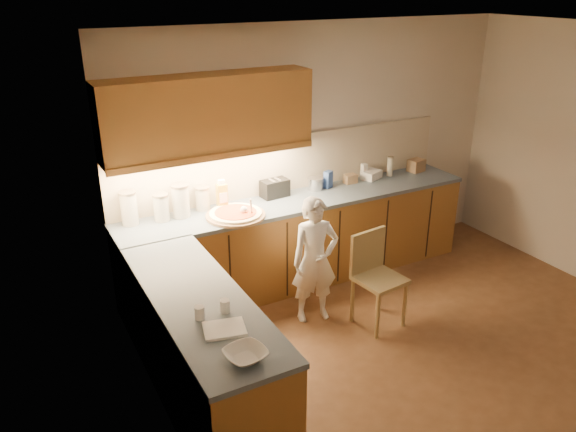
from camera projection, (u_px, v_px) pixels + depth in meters
The scene contains 24 objects.
room at pixel (460, 167), 4.15m from camera, with size 4.54×4.50×2.62m.
l_counter at pixel (274, 270), 5.23m from camera, with size 3.77×2.62×0.92m.
backsplash at pixel (288, 163), 5.78m from camera, with size 3.75×0.02×0.58m, color beige.
upper_cabinets at pixel (208, 115), 5.00m from camera, with size 1.95×0.36×0.73m.
pizza_on_board at pixel (236, 214), 5.22m from camera, with size 0.56×0.56×0.22m.
child at pixel (315, 260), 5.11m from camera, with size 0.44×0.29×1.21m, color white.
wooden_chair at pixel (375, 272), 5.09m from camera, with size 0.44×0.44×0.88m.
mixing_bowl at pixel (245, 355), 3.26m from camera, with size 0.24×0.24×0.06m, color white.
canister_a at pixel (129, 208), 5.01m from camera, with size 0.16×0.16×0.32m.
canister_b at pixel (161, 207), 5.10m from camera, with size 0.15×0.15×0.26m.
canister_c at pixel (181, 200), 5.17m from camera, with size 0.17×0.17×0.32m.
canister_d at pixel (203, 198), 5.34m from camera, with size 0.14×0.14×0.23m.
oil_jug at pixel (222, 196), 5.36m from camera, with size 0.10×0.08×0.29m.
toaster at pixel (275, 188), 5.68m from camera, with size 0.29×0.18×0.18m.
steel_pot at pixel (315, 184), 5.88m from camera, with size 0.17×0.17×0.13m.
blue_box at pixel (328, 179), 5.92m from camera, with size 0.09×0.06×0.18m, color #33519A.
card_box_a at pixel (350, 179), 6.07m from camera, with size 0.13×0.10×0.10m, color tan.
white_bottle at pixel (364, 171), 6.20m from camera, with size 0.06×0.06×0.17m, color silver.
flat_pack at pixel (371, 175), 6.21m from camera, with size 0.22×0.16×0.09m, color white.
tall_jar at pixel (390, 166), 6.27m from camera, with size 0.07×0.07×0.22m.
card_box_b at pixel (416, 165), 6.44m from camera, with size 0.18×0.14×0.14m, color #A27D57.
dough_cloth at pixel (224, 329), 3.54m from camera, with size 0.26×0.20×0.02m, color white.
spice_jar_a at pixel (200, 313), 3.65m from camera, with size 0.07×0.07×0.09m, color silver.
spice_jar_b at pixel (225, 306), 3.72m from camera, with size 0.07×0.07×0.09m, color white.
Camera 1 is at (-3.01, -2.88, 2.97)m, focal length 35.00 mm.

